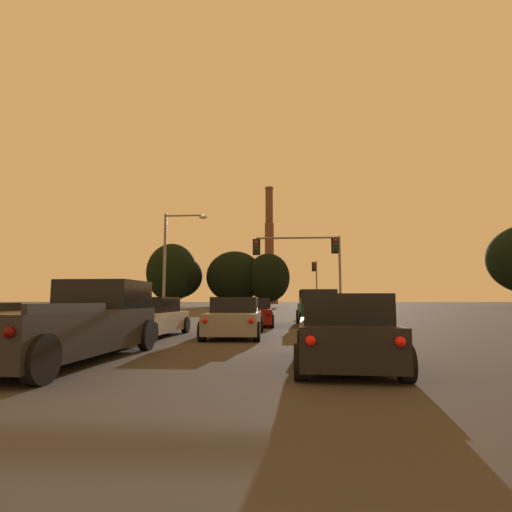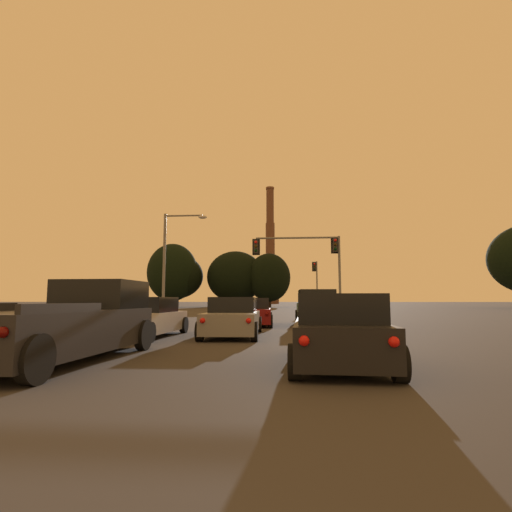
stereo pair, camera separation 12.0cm
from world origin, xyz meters
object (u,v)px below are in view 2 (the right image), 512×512
Objects in this scene: sedan_center_lane_front at (253,313)px; sedan_left_lane_second at (146,318)px; traffic_light_far_right at (316,278)px; sedan_center_lane_second at (233,318)px; street_lamp at (172,253)px; traffic_light_overhead_right at (310,255)px; hatchback_right_lane_third at (338,333)px; suv_right_lane_front at (316,308)px; smokestack at (270,257)px; pickup_truck_left_lane_third at (69,323)px.

sedan_left_lane_second is at bearing -119.24° from sedan_center_lane_front.
sedan_center_lane_second is at bearing -98.91° from traffic_light_far_right.
traffic_light_far_right is 26.78m from street_lamp.
sedan_center_lane_front is 10.35m from traffic_light_overhead_right.
hatchback_right_lane_third is 21.95m from street_lamp.
suv_right_lane_front reaches higher than sedan_center_lane_front.
hatchback_right_lane_third is 0.62× the size of traffic_light_overhead_right.
smokestack reaches higher than suv_right_lane_front.
sedan_center_lane_second is at bearing -94.82° from sedan_center_lane_front.
hatchback_right_lane_third reaches higher than sedan_center_lane_second.
traffic_light_far_right is at bearing 79.32° from sedan_center_lane_second.
traffic_light_overhead_right is 0.89× the size of street_lamp.
suv_right_lane_front is 0.88× the size of pickup_truck_left_lane_third.
sedan_center_lane_front is at bearing -46.63° from street_lamp.
pickup_truck_left_lane_third reaches higher than hatchback_right_lane_third.
suv_right_lane_front is at bearing -33.82° from street_lamp.
traffic_light_overhead_right reaches higher than suv_right_lane_front.
sedan_left_lane_second is 0.63× the size of street_lamp.
hatchback_right_lane_third is 136.68m from smokestack.
sedan_center_lane_second is 14.93m from street_lamp.
traffic_light_far_right is at bearing 77.21° from sedan_center_lane_front.
smokestack reaches higher than street_lamp.
sedan_center_lane_front is 0.86× the size of pickup_truck_left_lane_third.
hatchback_right_lane_third is 5.88m from pickup_truck_left_lane_third.
sedan_left_lane_second is at bearing 138.28° from hatchback_right_lane_third.
hatchback_right_lane_third is at bearing -92.73° from suv_right_lane_front.
traffic_light_far_right is (2.25, 30.47, 3.23)m from suv_right_lane_front.
sedan_center_lane_second is 0.63× the size of street_lamp.
suv_right_lane_front is 12.32m from street_lamp.
smokestack is at bearing 95.55° from hatchback_right_lane_third.
hatchback_right_lane_third is at bearing -91.91° from traffic_light_overhead_right.
traffic_light_far_right is (8.65, 43.10, 3.32)m from pickup_truck_left_lane_third.
sedan_center_lane_front is 0.11× the size of smokestack.
street_lamp is 116.70m from smokestack.
sedan_left_lane_second is at bearing -103.38° from traffic_light_far_right.
traffic_light_far_right reaches higher than sedan_center_lane_front.
traffic_light_overhead_right is (3.73, 15.04, 4.04)m from sedan_center_lane_second.
smokestack is (-0.87, 135.19, 16.04)m from pickup_truck_left_lane_third.
suv_right_lane_front is 0.78× the size of traffic_light_far_right.
hatchback_right_lane_third is at bearing -80.27° from sedan_center_lane_front.
street_lamp is 0.18× the size of smokestack.
suv_right_lane_front is 9.66m from sedan_left_lane_second.
traffic_light_far_right reaches higher than hatchback_right_lane_third.
sedan_left_lane_second is 8.59m from hatchback_right_lane_third.
smokestack reaches higher than sedan_center_lane_second.
street_lamp is at bearing 104.49° from sedan_left_lane_second.
smokestack is at bearing 88.78° from street_lamp.
sedan_center_lane_second is 0.85× the size of pickup_truck_left_lane_third.
smokestack is at bearing 91.96° from sedan_left_lane_second.
pickup_truck_left_lane_third is at bearing -106.67° from sedan_center_lane_front.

